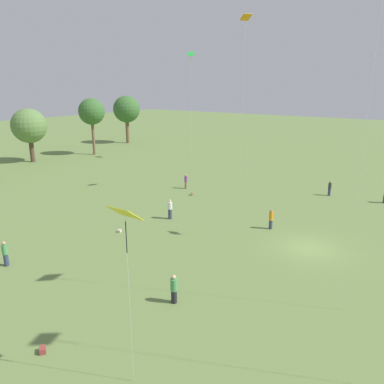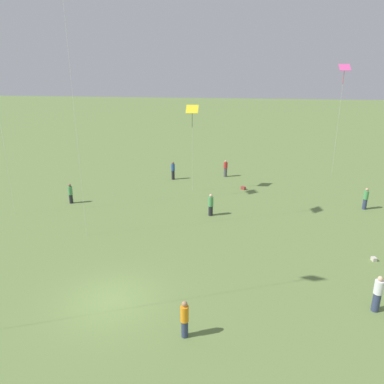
# 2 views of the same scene
# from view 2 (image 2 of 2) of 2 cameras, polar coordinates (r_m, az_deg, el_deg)

# --- Properties ---
(ground_plane) EXTENTS (240.00, 240.00, 0.00)m
(ground_plane) POSITION_cam_2_polar(r_m,az_deg,el_deg) (19.51, -12.37, -15.86)
(ground_plane) COLOR olive
(person_2) EXTENTS (0.51, 0.51, 1.84)m
(person_2) POSITION_cam_2_polar(r_m,az_deg,el_deg) (19.88, 26.44, -13.72)
(person_2) COLOR #333D5B
(person_2) RESTS_ON ground_plane
(person_3) EXTENTS (0.50, 0.50, 1.72)m
(person_3) POSITION_cam_2_polar(r_m,az_deg,el_deg) (28.54, 2.87, -1.97)
(person_3) COLOR #232328
(person_3) RESTS_ON ground_plane
(person_4) EXTENTS (0.51, 0.51, 1.77)m
(person_4) POSITION_cam_2_polar(r_m,az_deg,el_deg) (32.76, 24.93, -0.93)
(person_4) COLOR #333D5B
(person_4) RESTS_ON ground_plane
(person_5) EXTENTS (0.44, 0.44, 1.69)m
(person_5) POSITION_cam_2_polar(r_m,az_deg,el_deg) (32.63, -18.03, -0.22)
(person_5) COLOR #232328
(person_5) RESTS_ON ground_plane
(person_7) EXTENTS (0.49, 0.49, 1.74)m
(person_7) POSITION_cam_2_polar(r_m,az_deg,el_deg) (16.52, -1.13, -18.79)
(person_7) COLOR #333D5B
(person_7) RESTS_ON ground_plane
(person_8) EXTENTS (0.57, 0.57, 1.74)m
(person_8) POSITION_cam_2_polar(r_m,az_deg,el_deg) (38.70, 5.13, 3.58)
(person_8) COLOR #4C4C51
(person_8) RESTS_ON ground_plane
(person_9) EXTENTS (0.47, 0.47, 1.83)m
(person_9) POSITION_cam_2_polar(r_m,az_deg,el_deg) (37.65, -2.91, 3.29)
(person_9) COLOR #232328
(person_9) RESTS_ON ground_plane
(kite_2) EXTENTS (0.91, 1.09, 7.71)m
(kite_2) POSITION_cam_2_polar(r_m,az_deg,el_deg) (32.72, 0.03, 12.20)
(kite_2) COLOR yellow
(kite_2) RESTS_ON ground_plane
(kite_4) EXTENTS (0.90, 1.07, 11.07)m
(kite_4) POSITION_cam_2_polar(r_m,az_deg,el_deg) (41.00, 22.20, 16.72)
(kite_4) COLOR #E54C99
(kite_4) RESTS_ON ground_plane
(picnic_bag_0) EXTENTS (0.35, 0.31, 0.22)m
(picnic_bag_0) POSITION_cam_2_polar(r_m,az_deg,el_deg) (24.83, 25.97, -9.17)
(picnic_bag_0) COLOR beige
(picnic_bag_0) RESTS_ON ground_plane
(picnic_bag_1) EXTENTS (0.44, 0.48, 0.28)m
(picnic_bag_1) POSITION_cam_2_polar(r_m,az_deg,el_deg) (35.04, 7.82, 0.62)
(picnic_bag_1) COLOR #933833
(picnic_bag_1) RESTS_ON ground_plane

